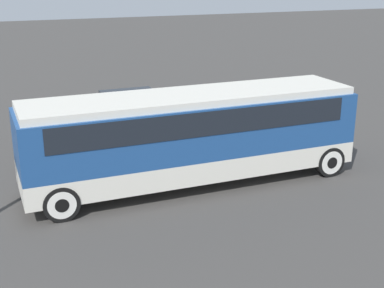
% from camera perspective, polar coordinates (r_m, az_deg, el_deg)
% --- Properties ---
extents(ground_plane, '(120.00, 120.00, 0.00)m').
position_cam_1_polar(ground_plane, '(17.24, -0.00, -4.20)').
color(ground_plane, '#423F3D').
extents(tour_bus, '(10.56, 2.57, 2.95)m').
position_cam_1_polar(tour_bus, '(16.67, 0.30, 1.51)').
color(tour_bus, silver).
rests_on(tour_bus, ground_plane).
extents(parked_car_near, '(4.51, 1.91, 1.39)m').
position_cam_1_polar(parked_car_near, '(21.17, -8.10, 1.91)').
color(parked_car_near, black).
rests_on(parked_car_near, ground_plane).
extents(parked_car_mid, '(4.47, 1.88, 1.45)m').
position_cam_1_polar(parked_car_mid, '(23.77, -6.38, 3.88)').
color(parked_car_mid, navy).
rests_on(parked_car_mid, ground_plane).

